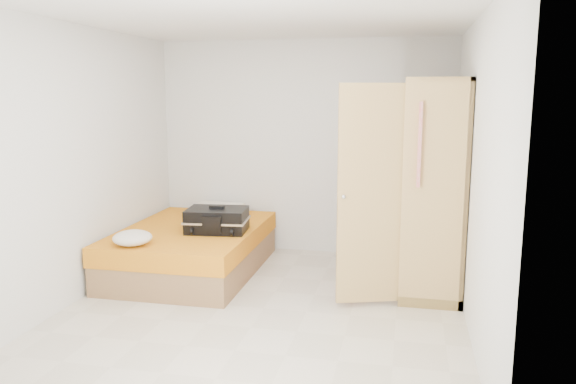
% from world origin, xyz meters
% --- Properties ---
extents(room, '(4.00, 4.02, 2.60)m').
position_xyz_m(room, '(0.00, 0.00, 1.30)').
color(room, beige).
rests_on(room, ground).
extents(bed, '(1.42, 2.02, 0.50)m').
position_xyz_m(bed, '(-1.05, 0.90, 0.25)').
color(bed, olive).
rests_on(bed, ground).
extents(wardrobe, '(1.15, 1.36, 2.10)m').
position_xyz_m(wardrobe, '(1.45, 0.85, 1.00)').
color(wardrobe, tan).
rests_on(wardrobe, ground).
extents(person, '(0.60, 0.71, 1.64)m').
position_xyz_m(person, '(0.76, 0.97, 0.82)').
color(person, '#B6210B').
rests_on(person, ground).
extents(suitcase, '(0.69, 0.54, 0.28)m').
position_xyz_m(suitcase, '(-0.72, 0.80, 0.62)').
color(suitcase, black).
rests_on(suitcase, bed).
extents(round_cushion, '(0.38, 0.38, 0.14)m').
position_xyz_m(round_cushion, '(-1.34, 0.10, 0.57)').
color(round_cushion, white).
rests_on(round_cushion, bed).
extents(pillow, '(0.59, 0.34, 0.10)m').
position_xyz_m(pillow, '(-1.02, 1.75, 0.55)').
color(pillow, white).
rests_on(pillow, bed).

